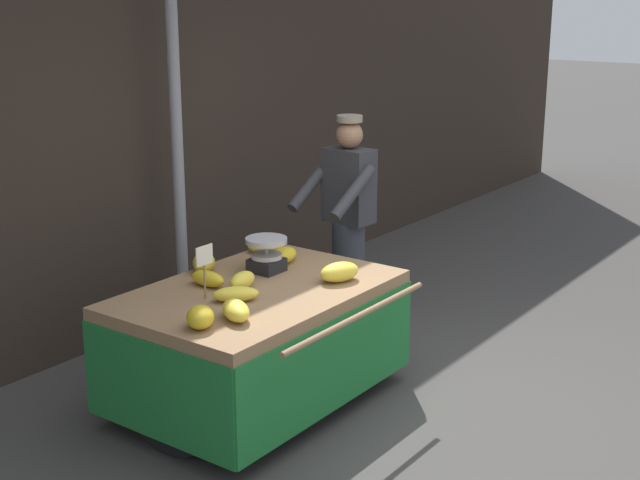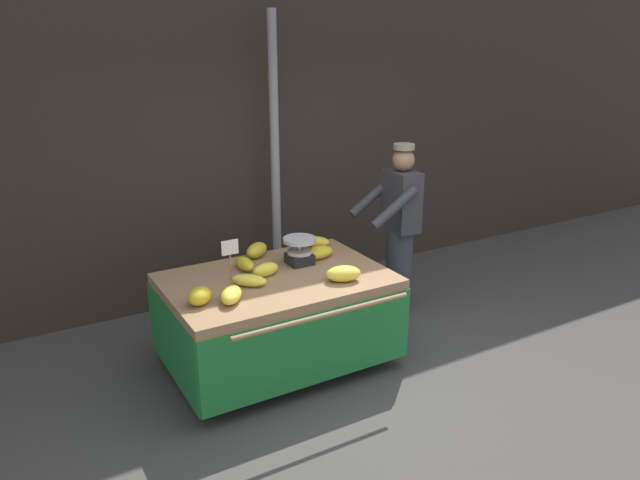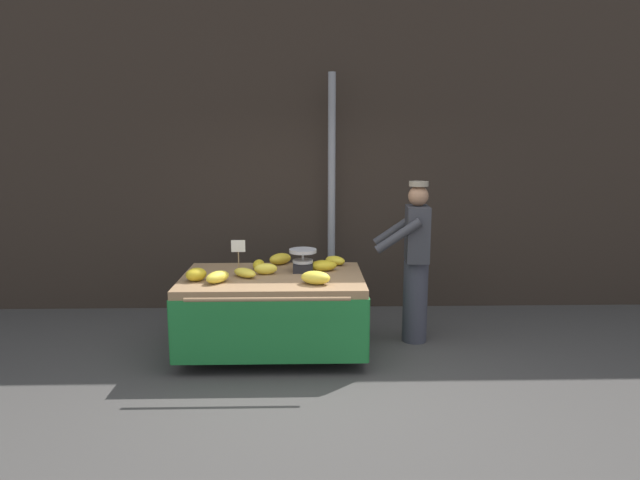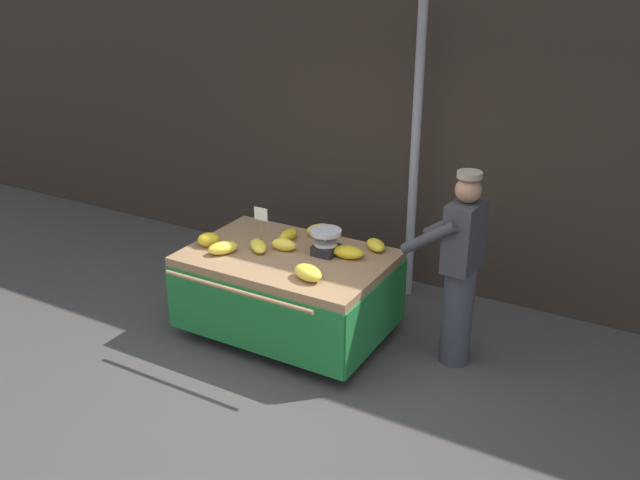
# 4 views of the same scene
# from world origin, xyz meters

# --- Properties ---
(ground_plane) EXTENTS (60.00, 60.00, 0.00)m
(ground_plane) POSITION_xyz_m (0.00, 0.00, 0.00)
(ground_plane) COLOR #423F3D
(back_wall) EXTENTS (16.00, 0.24, 4.39)m
(back_wall) POSITION_xyz_m (0.00, 2.76, 2.20)
(back_wall) COLOR #332821
(back_wall) RESTS_ON ground
(street_pole) EXTENTS (0.09, 0.09, 2.91)m
(street_pole) POSITION_xyz_m (0.15, 2.36, 1.46)
(street_pole) COLOR gray
(street_pole) RESTS_ON ground
(banana_cart) EXTENTS (1.81, 1.41, 0.81)m
(banana_cart) POSITION_xyz_m (-0.50, 1.05, 0.60)
(banana_cart) COLOR #93704C
(banana_cart) RESTS_ON ground
(weighing_scale) EXTENTS (0.28, 0.28, 0.24)m
(weighing_scale) POSITION_xyz_m (-0.20, 1.21, 0.92)
(weighing_scale) COLOR black
(weighing_scale) RESTS_ON banana_cart
(price_sign) EXTENTS (0.14, 0.01, 0.34)m
(price_sign) POSITION_xyz_m (-0.84, 1.16, 1.05)
(price_sign) COLOR #997A51
(price_sign) RESTS_ON banana_cart
(banana_bunch_0) EXTENTS (0.12, 0.27, 0.10)m
(banana_bunch_0) POSITION_xyz_m (-0.66, 1.32, 0.86)
(banana_bunch_0) COLOR gold
(banana_bunch_0) RESTS_ON banana_cart
(banana_bunch_1) EXTENTS (0.25, 0.15, 0.11)m
(banana_bunch_1) POSITION_xyz_m (-0.57, 1.11, 0.86)
(banana_bunch_1) COLOR yellow
(banana_bunch_1) RESTS_ON banana_cart
(banana_bunch_2) EXTENTS (0.30, 0.29, 0.09)m
(banana_bunch_2) POSITION_xyz_m (-0.76, 0.99, 0.85)
(banana_bunch_2) COLOR yellow
(banana_bunch_2) RESTS_ON banana_cart
(banana_bunch_3) EXTENTS (0.30, 0.29, 0.12)m
(banana_bunch_3) POSITION_xyz_m (-0.44, 1.56, 0.87)
(banana_bunch_3) COLOR gold
(banana_bunch_3) RESTS_ON banana_cart
(banana_bunch_4) EXTENTS (0.28, 0.27, 0.10)m
(banana_bunch_4) POSITION_xyz_m (0.15, 1.52, 0.85)
(banana_bunch_4) COLOR yellow
(banana_bunch_4) RESTS_ON banana_cart
(banana_bunch_5) EXTENTS (0.31, 0.21, 0.11)m
(banana_bunch_5) POSITION_xyz_m (0.01, 1.25, 0.86)
(banana_bunch_5) COLOR gold
(banana_bunch_5) RESTS_ON banana_cart
(banana_bunch_6) EXTENTS (0.27, 0.31, 0.11)m
(banana_bunch_6) POSITION_xyz_m (-1.00, 0.78, 0.86)
(banana_bunch_6) COLOR yellow
(banana_bunch_6) RESTS_ON banana_cart
(banana_bunch_7) EXTENTS (0.26, 0.25, 0.13)m
(banana_bunch_7) POSITION_xyz_m (-1.21, 0.85, 0.87)
(banana_bunch_7) COLOR gold
(banana_bunch_7) RESTS_ON banana_cart
(banana_bunch_8) EXTENTS (0.32, 0.25, 0.13)m
(banana_bunch_8) POSITION_xyz_m (-0.07, 0.70, 0.87)
(banana_bunch_8) COLOR yellow
(banana_bunch_8) RESTS_ON banana_cart
(vendor_person) EXTENTS (0.60, 0.55, 1.71)m
(vendor_person) POSITION_xyz_m (0.98, 1.37, 0.87)
(vendor_person) COLOR #383842
(vendor_person) RESTS_ON ground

